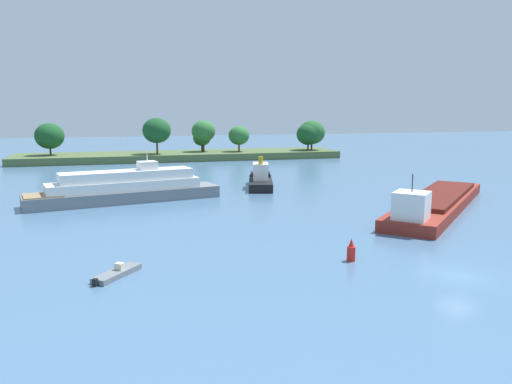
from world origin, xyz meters
TOP-DOWN VIEW (x-y plane):
  - ground_plane at (0.00, 0.00)m, footprint 400.00×400.00m
  - treeline_island at (-6.25, 93.10)m, footprint 77.42×15.19m
  - small_motorboat at (-27.17, 50.45)m, footprint 5.14×3.61m
  - tugboat at (-2.60, 45.32)m, footprint 6.46×12.03m
  - cargo_barge at (13.45, 22.34)m, footprint 27.09×26.73m
  - fishing_skiff at (-24.60, 6.71)m, footprint 3.75×4.27m
  - white_riverboat at (-23.43, 38.09)m, footprint 25.86×10.20m
  - channel_buoy_red at (-6.06, 5.65)m, footprint 0.70×0.70m

SIDE VIEW (x-z plane):
  - ground_plane at x=0.00m, z-range 0.00..0.00m
  - fishing_skiff at x=-24.60m, z-range -0.22..0.70m
  - small_motorboat at x=-27.17m, z-range -0.22..0.70m
  - channel_buoy_red at x=-6.06m, z-range -0.14..1.76m
  - cargo_barge at x=13.45m, z-range -1.97..3.94m
  - tugboat at x=-2.60m, z-range -1.24..3.85m
  - white_riverboat at x=-23.43m, z-range -1.53..5.15m
  - treeline_island at x=-6.25m, z-range -2.04..8.11m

